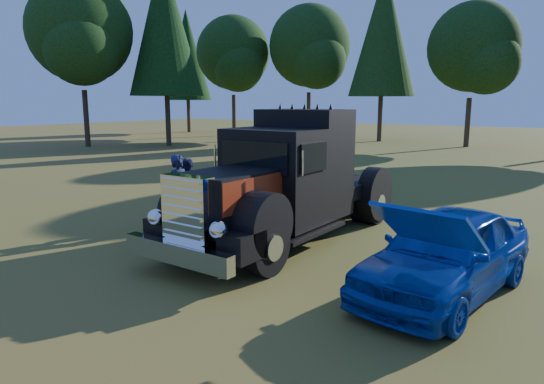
{
  "coord_description": "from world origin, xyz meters",
  "views": [
    {
      "loc": [
        4.82,
        -6.46,
        3.19
      ],
      "look_at": [
        -0.93,
        1.57,
        1.34
      ],
      "focal_mm": 32.0,
      "sensor_mm": 36.0,
      "label": 1
    }
  ],
  "objects_px": {
    "hotrod_coupe": "(446,253)",
    "distant_teal_car": "(274,136)",
    "diamond_t_truck": "(283,186)",
    "spectator_far": "(189,191)",
    "spectator_near": "(180,191)"
  },
  "relations": [
    {
      "from": "hotrod_coupe",
      "to": "distant_teal_car",
      "type": "xyz_separation_m",
      "value": [
        -18.33,
        20.91,
        -0.01
      ]
    },
    {
      "from": "hotrod_coupe",
      "to": "distant_teal_car",
      "type": "bearing_deg",
      "value": 131.24
    },
    {
      "from": "diamond_t_truck",
      "to": "spectator_far",
      "type": "height_order",
      "value": "diamond_t_truck"
    },
    {
      "from": "spectator_far",
      "to": "hotrod_coupe",
      "type": "bearing_deg",
      "value": -47.28
    },
    {
      "from": "diamond_t_truck",
      "to": "hotrod_coupe",
      "type": "bearing_deg",
      "value": -15.2
    },
    {
      "from": "diamond_t_truck",
      "to": "distant_teal_car",
      "type": "xyz_separation_m",
      "value": [
        -14.33,
        19.82,
        -0.56
      ]
    },
    {
      "from": "spectator_near",
      "to": "spectator_far",
      "type": "xyz_separation_m",
      "value": [
        -0.13,
        0.46,
        -0.07
      ]
    },
    {
      "from": "spectator_far",
      "to": "distant_teal_car",
      "type": "bearing_deg",
      "value": 80.72
    },
    {
      "from": "diamond_t_truck",
      "to": "spectator_near",
      "type": "xyz_separation_m",
      "value": [
        -2.81,
        -0.54,
        -0.34
      ]
    },
    {
      "from": "hotrod_coupe",
      "to": "spectator_far",
      "type": "relative_size",
      "value": 2.57
    },
    {
      "from": "spectator_near",
      "to": "distant_teal_car",
      "type": "bearing_deg",
      "value": 26.39
    },
    {
      "from": "hotrod_coupe",
      "to": "spectator_near",
      "type": "xyz_separation_m",
      "value": [
        -6.81,
        0.54,
        0.21
      ]
    },
    {
      "from": "diamond_t_truck",
      "to": "spectator_far",
      "type": "relative_size",
      "value": 4.14
    },
    {
      "from": "hotrod_coupe",
      "to": "spectator_far",
      "type": "height_order",
      "value": "hotrod_coupe"
    },
    {
      "from": "diamond_t_truck",
      "to": "distant_teal_car",
      "type": "height_order",
      "value": "diamond_t_truck"
    }
  ]
}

